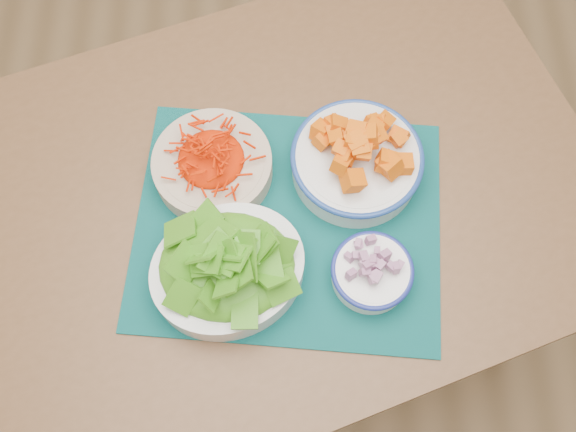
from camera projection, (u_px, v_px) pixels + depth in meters
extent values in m
plane|color=olive|center=(376.00, 323.00, 1.76)|extent=(4.00, 4.00, 0.00)
cube|color=brown|center=(256.00, 202.00, 1.11)|extent=(1.39, 1.15, 0.04)
cylinder|color=brown|center=(544.00, 322.00, 1.41)|extent=(0.06, 0.06, 0.71)
cylinder|color=brown|center=(0.00, 219.00, 1.50)|extent=(0.06, 0.06, 0.71)
cylinder|color=brown|center=(413.00, 81.00, 1.64)|extent=(0.06, 0.06, 0.71)
cube|color=#033030|center=(288.00, 223.00, 1.07)|extent=(0.54, 0.46, 0.00)
cylinder|color=#C5AE93|center=(213.00, 166.00, 1.08)|extent=(0.22, 0.22, 0.05)
ellipsoid|color=red|center=(210.00, 156.00, 1.04)|extent=(0.18, 0.18, 0.03)
cylinder|color=silver|center=(356.00, 163.00, 1.08)|extent=(0.24, 0.24, 0.05)
torus|color=navy|center=(357.00, 157.00, 1.06)|extent=(0.22, 0.22, 0.01)
ellipsoid|color=orange|center=(359.00, 147.00, 1.03)|extent=(0.19, 0.19, 0.06)
ellipsoid|color=#28750D|center=(225.00, 260.00, 0.96)|extent=(0.21, 0.18, 0.06)
cylinder|color=white|center=(371.00, 273.00, 1.01)|extent=(0.16, 0.16, 0.04)
torus|color=navy|center=(373.00, 270.00, 0.99)|extent=(0.13, 0.13, 0.01)
ellipsoid|color=#72194D|center=(374.00, 267.00, 0.98)|extent=(0.11, 0.11, 0.02)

